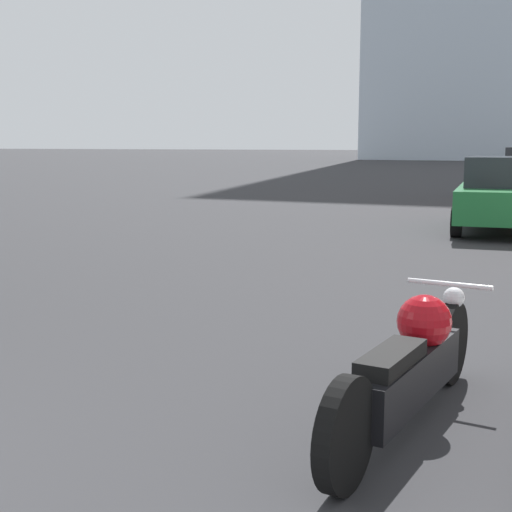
# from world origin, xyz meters

# --- Properties ---
(motorcycle) EXTENTS (0.63, 2.60, 0.81)m
(motorcycle) POSITION_xyz_m (3.47, 3.20, 0.40)
(motorcycle) COLOR black
(motorcycle) RESTS_ON ground_plane
(parked_car_green) EXTENTS (2.02, 4.33, 1.53)m
(parked_car_green) POSITION_xyz_m (3.09, 14.26, 0.77)
(parked_car_green) COLOR #1E6B33
(parked_car_green) RESTS_ON ground_plane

